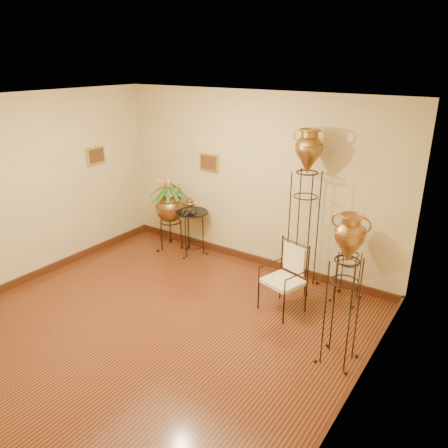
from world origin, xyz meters
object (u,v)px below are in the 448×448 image
Objects in this scene: planter_urn at (170,205)px; side_table at (192,232)px; armchair at (283,279)px; amphora_mid at (344,290)px; amphora_tall at (305,210)px.

planter_urn is 0.64m from side_table.
armchair is at bearing -16.24° from planter_urn.
amphora_mid is 3.88m from planter_urn.
planter_urn is 1.52× the size of armchair.
side_table is (-2.05, 0.00, -0.80)m from amphora_tall.
amphora_mid is 1.86× the size of armchair.
planter_urn is 2.76m from armchair.
amphora_mid is 1.24m from armchair.
side_table is at bearing 176.40° from armchair.
amphora_tall is at bearing 0.00° from planter_urn.
planter_urn is (-2.54, 0.00, -0.40)m from amphora_tall.
amphora_tall is 2.58m from planter_urn.
planter_urn is at bearing 159.59° from amphora_mid.
amphora_tall is 1.63× the size of planter_urn.
planter_urn is at bearing 179.90° from armchair.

